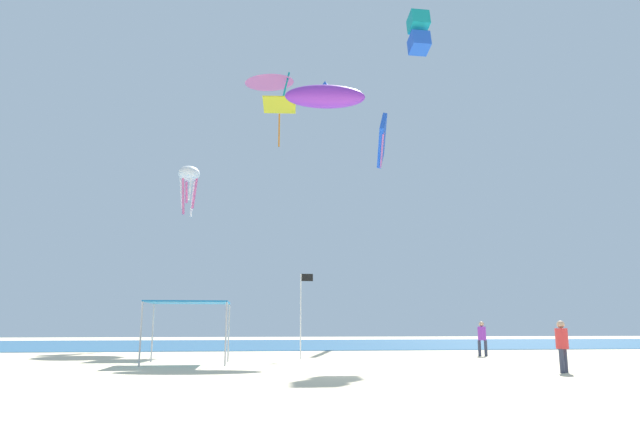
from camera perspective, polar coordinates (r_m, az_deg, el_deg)
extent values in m
cube|color=beige|center=(20.03, 4.26, -15.39)|extent=(110.00, 110.00, 0.10)
cube|color=#28608C|center=(47.15, -2.25, -12.63)|extent=(110.00, 24.80, 0.03)
cylinder|color=#B2B2B7|center=(23.06, -17.98, -11.08)|extent=(0.07, 0.07, 2.49)
cylinder|color=#B2B2B7|center=(22.67, -9.67, -11.45)|extent=(0.07, 0.07, 2.49)
cylinder|color=#B2B2B7|center=(25.62, -16.86, -11.05)|extent=(0.07, 0.07, 2.49)
cylinder|color=#B2B2B7|center=(25.27, -9.39, -11.37)|extent=(0.07, 0.07, 2.49)
cube|color=#1972B7|center=(24.11, -13.35, -8.24)|extent=(3.34, 2.67, 0.06)
cylinder|color=#33384C|center=(21.02, 23.93, -13.10)|extent=(0.15, 0.15, 0.79)
cylinder|color=#33384C|center=(20.74, 23.63, -13.16)|extent=(0.15, 0.15, 0.79)
cylinder|color=red|center=(20.85, 23.63, -11.12)|extent=(0.41, 0.41, 0.68)
sphere|color=tan|center=(20.85, 23.53, -9.83)|extent=(0.26, 0.26, 0.26)
cylinder|color=#33384C|center=(30.41, 16.71, -12.53)|extent=(0.16, 0.16, 0.80)
cylinder|color=#33384C|center=(30.45, 16.11, -12.56)|extent=(0.16, 0.16, 0.80)
cylinder|color=purple|center=(30.41, 16.33, -11.14)|extent=(0.42, 0.42, 0.69)
sphere|color=tan|center=(30.41, 16.28, -10.24)|extent=(0.26, 0.26, 0.26)
cylinder|color=silver|center=(26.58, -2.01, -9.84)|extent=(0.06, 0.06, 3.99)
cube|color=black|center=(26.70, -1.32, -5.94)|extent=(0.55, 0.02, 0.35)
cone|color=pink|center=(52.33, -5.25, 14.30)|extent=(6.34, 6.35, 1.26)
cylinder|color=teal|center=(50.61, -3.59, 13.40)|extent=(0.91, 0.97, 3.40)
cube|color=blue|center=(49.11, 6.39, 8.02)|extent=(1.69, 5.74, 3.54)
cube|color=pink|center=(48.87, 6.41, 7.16)|extent=(0.96, 4.43, 1.95)
cube|color=teal|center=(39.99, 10.10, 19.41)|extent=(1.28, 1.49, 1.36)
cube|color=blue|center=(39.25, 10.17, 17.49)|extent=(1.28, 1.49, 1.36)
ellipsoid|color=white|center=(43.28, -13.34, 4.65)|extent=(2.12, 2.12, 1.17)
cylinder|color=white|center=(42.50, -13.23, 3.17)|extent=(0.25, 0.35, 1.82)
cylinder|color=pink|center=(42.78, -12.78, 2.68)|extent=(0.41, 0.21, 2.36)
cylinder|color=white|center=(43.19, -12.98, 2.20)|extent=(0.36, 0.41, 2.90)
cylinder|color=pink|center=(43.43, -13.59, 2.89)|extent=(0.25, 0.35, 1.82)
cylinder|color=white|center=(43.03, -14.07, 2.66)|extent=(0.41, 0.21, 2.36)
cylinder|color=pink|center=(42.50, -13.91, 2.45)|extent=(0.36, 0.41, 2.90)
ellipsoid|color=purple|center=(35.47, 0.53, 12.59)|extent=(5.15, 2.03, 1.65)
cone|color=blue|center=(35.79, 0.53, 13.74)|extent=(0.79, 0.85, 0.62)
cube|color=yellow|center=(44.39, -4.20, 11.74)|extent=(2.71, 2.69, 0.43)
cylinder|color=orange|center=(43.63, -4.23, 9.21)|extent=(0.13, 0.13, 2.68)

